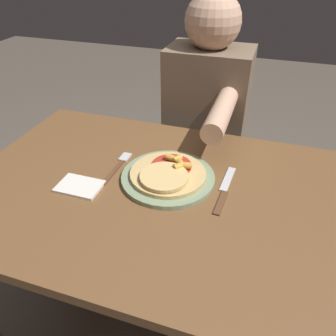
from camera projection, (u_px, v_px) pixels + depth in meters
The scene contains 8 objects.
ground_plane at pixel (170, 335), 1.35m from camera, with size 8.00×8.00×0.00m, color brown.
dining_table at pixel (171, 223), 0.98m from camera, with size 1.20×0.74×0.76m.
plate at pixel (168, 177), 0.95m from camera, with size 0.27×0.27×0.01m.
pizza at pixel (168, 173), 0.94m from camera, with size 0.22×0.22×0.04m.
fork at pixel (118, 166), 1.01m from camera, with size 0.03×0.18×0.00m.
knife at pixel (225, 190), 0.91m from camera, with size 0.03×0.22×0.00m.
napkin at pixel (80, 186), 0.92m from camera, with size 0.12×0.09×0.01m.
person_diner at pixel (206, 122), 1.38m from camera, with size 0.32×0.52×1.20m.
Camera 1 is at (0.21, -0.68, 1.34)m, focal length 35.00 mm.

